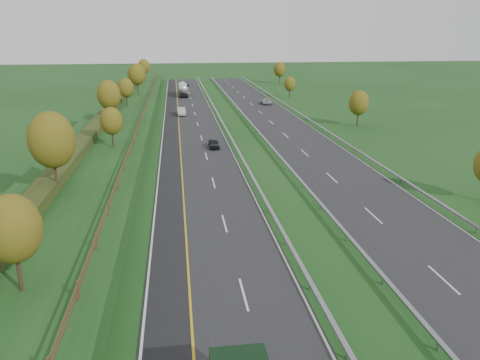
{
  "coord_description": "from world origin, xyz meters",
  "views": [
    {
      "loc": [
        -2.64,
        -15.61,
        16.38
      ],
      "look_at": [
        3.45,
        28.83,
        2.2
      ],
      "focal_mm": 35.0,
      "sensor_mm": 36.0,
      "label": 1
    }
  ],
  "objects_px": {
    "car_dark_near": "(214,143)",
    "car_silver_mid": "(181,111)",
    "road_tanker": "(183,89)",
    "car_oncoming": "(266,101)",
    "car_small_far": "(185,84)"
  },
  "relations": [
    {
      "from": "road_tanker",
      "to": "car_small_far",
      "type": "bearing_deg",
      "value": 87.24
    },
    {
      "from": "car_oncoming",
      "to": "car_silver_mid",
      "type": "bearing_deg",
      "value": 32.59
    },
    {
      "from": "road_tanker",
      "to": "car_silver_mid",
      "type": "relative_size",
      "value": 2.38
    },
    {
      "from": "road_tanker",
      "to": "car_silver_mid",
      "type": "bearing_deg",
      "value": -91.92
    },
    {
      "from": "car_silver_mid",
      "to": "road_tanker",
      "type": "bearing_deg",
      "value": 85.5
    },
    {
      "from": "car_dark_near",
      "to": "car_oncoming",
      "type": "distance_m",
      "value": 45.47
    },
    {
      "from": "car_dark_near",
      "to": "car_small_far",
      "type": "distance_m",
      "value": 85.0
    },
    {
      "from": "road_tanker",
      "to": "car_dark_near",
      "type": "xyz_separation_m",
      "value": [
        3.23,
        -61.37,
        -1.18
      ]
    },
    {
      "from": "car_silver_mid",
      "to": "car_oncoming",
      "type": "relative_size",
      "value": 1.01
    },
    {
      "from": "car_silver_mid",
      "to": "car_small_far",
      "type": "xyz_separation_m",
      "value": [
        2.2,
        55.31,
        -0.08
      ]
    },
    {
      "from": "car_oncoming",
      "to": "road_tanker",
      "type": "bearing_deg",
      "value": -44.19
    },
    {
      "from": "car_dark_near",
      "to": "car_silver_mid",
      "type": "relative_size",
      "value": 0.81
    },
    {
      "from": "road_tanker",
      "to": "car_oncoming",
      "type": "distance_m",
      "value": 26.94
    },
    {
      "from": "car_small_far",
      "to": "car_dark_near",
      "type": "bearing_deg",
      "value": -92.84
    },
    {
      "from": "car_small_far",
      "to": "car_oncoming",
      "type": "height_order",
      "value": "car_small_far"
    }
  ]
}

